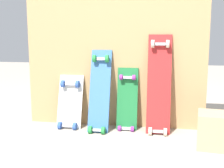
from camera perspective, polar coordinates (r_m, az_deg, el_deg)
ground_plane at (r=2.83m, az=0.24°, el=-8.28°), size 12.00×12.00×0.00m
plywood_wall_panel at (r=2.77m, az=0.49°, el=8.30°), size 1.68×0.04×1.61m
skateboard_white at (r=2.82m, az=-8.14°, el=-4.01°), size 0.23×0.23×0.55m
skateboard_blue at (r=2.69m, az=-2.43°, el=-1.96°), size 0.19×0.30×0.79m
skateboard_green at (r=2.73m, az=2.93°, el=-3.63°), size 0.19×0.18×0.64m
skateboard_red at (r=2.64m, az=9.03°, el=-0.70°), size 0.21×0.25×0.93m
wooden_crate at (r=2.45m, az=19.31°, el=-8.41°), size 0.30×0.30×0.27m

